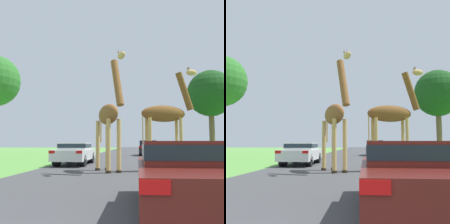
# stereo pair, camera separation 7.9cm
# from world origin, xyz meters

# --- Properties ---
(road) EXTENTS (8.23, 120.00, 0.00)m
(road) POSITION_xyz_m (0.00, 30.00, 0.00)
(road) COLOR #424244
(road) RESTS_ON ground
(giraffe_near_road) EXTENTS (1.64, 2.59, 5.25)m
(giraffe_near_road) POSITION_xyz_m (-0.43, 11.15, 2.49)
(giraffe_near_road) COLOR tan
(giraffe_near_road) RESTS_ON ground
(giraffe_companion) EXTENTS (2.86, 1.23, 5.01)m
(giraffe_companion) POSITION_xyz_m (2.23, 11.85, 2.59)
(giraffe_companion) COLOR tan
(giraffe_companion) RESTS_ON ground
(car_lead_maroon) EXTENTS (1.83, 4.71, 1.30)m
(car_lead_maroon) POSITION_xyz_m (1.77, 3.90, 0.71)
(car_lead_maroon) COLOR #561914
(car_lead_maroon) RESTS_ON ground
(car_queue_right) EXTENTS (1.78, 4.62, 1.30)m
(car_queue_right) POSITION_xyz_m (-2.90, 15.22, 0.72)
(car_queue_right) COLOR silver
(car_queue_right) RESTS_ON ground
(car_queue_left) EXTENTS (1.87, 4.47, 1.56)m
(car_queue_left) POSITION_xyz_m (1.88, 28.43, 0.82)
(car_queue_left) COLOR black
(car_queue_left) RESTS_ON ground
(tree_left_edge) EXTENTS (4.72, 4.72, 8.70)m
(tree_left_edge) POSITION_xyz_m (8.29, 27.52, 6.29)
(tree_left_edge) COLOR brown
(tree_left_edge) RESTS_ON ground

